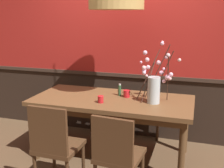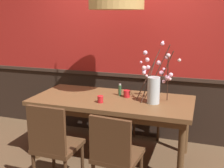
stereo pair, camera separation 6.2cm
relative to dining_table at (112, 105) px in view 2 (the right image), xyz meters
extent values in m
plane|color=brown|center=(0.00, 0.00, -0.67)|extent=(24.00, 24.00, 0.00)
cube|color=#2D2119|center=(0.00, 0.75, -0.23)|extent=(5.21, 0.12, 0.88)
cube|color=#3E2E24|center=(0.00, 0.74, 0.23)|extent=(5.21, 0.14, 0.05)
cube|color=#B2231E|center=(0.00, 0.75, 1.15)|extent=(5.21, 0.12, 1.89)
cube|color=brown|center=(0.00, 0.00, 0.06)|extent=(1.92, 0.90, 0.05)
cube|color=brown|center=(0.00, 0.00, -0.01)|extent=(1.81, 0.79, 0.08)
cylinder|color=brown|center=(-0.87, -0.36, -0.32)|extent=(0.07, 0.07, 0.70)
cylinder|color=brown|center=(0.87, -0.36, -0.32)|extent=(0.07, 0.07, 0.70)
cylinder|color=brown|center=(-0.87, 0.36, -0.32)|extent=(0.07, 0.07, 0.70)
cylinder|color=brown|center=(0.87, 0.36, -0.32)|extent=(0.07, 0.07, 0.70)
cube|color=#4C301C|center=(-0.33, 0.76, -0.21)|extent=(0.45, 0.40, 0.04)
cube|color=#4C301C|center=(-0.33, 0.94, 0.05)|extent=(0.42, 0.04, 0.48)
cylinder|color=#412917|center=(-0.14, 0.60, -0.45)|extent=(0.04, 0.04, 0.44)
cylinder|color=#412917|center=(-0.53, 0.61, -0.45)|extent=(0.04, 0.04, 0.44)
cylinder|color=#412917|center=(-0.14, 0.92, -0.45)|extent=(0.04, 0.04, 0.44)
cylinder|color=#412917|center=(-0.52, 0.93, -0.45)|extent=(0.04, 0.04, 0.44)
cube|color=#4C301C|center=(0.32, -0.79, -0.22)|extent=(0.44, 0.46, 0.04)
cube|color=#4C301C|center=(0.31, -0.98, 0.01)|extent=(0.39, 0.07, 0.42)
cylinder|color=#412917|center=(0.17, -0.59, -0.46)|extent=(0.04, 0.04, 0.43)
cube|color=#4C301C|center=(-0.31, -0.78, -0.23)|extent=(0.42, 0.43, 0.04)
cube|color=#4C301C|center=(-0.32, -0.98, 0.02)|extent=(0.40, 0.04, 0.46)
cylinder|color=#412917|center=(-0.49, -0.60, -0.46)|extent=(0.04, 0.04, 0.42)
cylinder|color=#412917|center=(-0.13, -0.61, -0.46)|extent=(0.04, 0.04, 0.42)
cube|color=#4C301C|center=(0.32, 0.78, -0.21)|extent=(0.44, 0.43, 0.04)
cube|color=#4C301C|center=(0.33, 0.96, 0.03)|extent=(0.40, 0.07, 0.45)
cylinder|color=#412917|center=(0.49, 0.60, -0.45)|extent=(0.04, 0.04, 0.44)
cylinder|color=#412917|center=(0.13, 0.63, -0.45)|extent=(0.04, 0.04, 0.44)
cylinder|color=#412917|center=(0.51, 0.94, -0.45)|extent=(0.04, 0.04, 0.44)
cylinder|color=#412917|center=(0.16, 0.97, -0.45)|extent=(0.04, 0.04, 0.44)
cylinder|color=silver|center=(0.51, -0.03, 0.24)|extent=(0.14, 0.14, 0.30)
cylinder|color=silver|center=(0.51, -0.03, 0.12)|extent=(0.13, 0.13, 0.07)
cylinder|color=#472D23|center=(0.58, 0.07, 0.39)|extent=(0.25, 0.11, 0.60)
sphere|color=#EEA7C6|center=(0.57, 0.10, 0.42)|extent=(0.05, 0.05, 0.05)
sphere|color=#F7B1C7|center=(0.61, 0.14, 0.59)|extent=(0.04, 0.04, 0.04)
sphere|color=#F1A8C1|center=(0.59, 0.14, 0.46)|extent=(0.04, 0.04, 0.04)
sphere|color=beige|center=(0.63, 0.14, 0.62)|extent=(0.05, 0.05, 0.05)
cylinder|color=#472D23|center=(0.52, 0.12, 0.42)|extent=(0.29, 0.07, 0.66)
sphere|color=#F2A9BC|center=(0.54, 0.27, 0.76)|extent=(0.03, 0.03, 0.03)
sphere|color=#F8AEBF|center=(0.53, 0.14, 0.53)|extent=(0.05, 0.05, 0.05)
sphere|color=#F4ABC5|center=(0.55, 0.22, 0.74)|extent=(0.05, 0.05, 0.05)
cylinder|color=#472D23|center=(0.43, 0.02, 0.32)|extent=(0.12, 0.18, 0.46)
sphere|color=#EEB9CE|center=(0.38, 0.01, 0.42)|extent=(0.04, 0.04, 0.04)
sphere|color=#F6ADD0|center=(0.34, 0.04, 0.54)|extent=(0.03, 0.03, 0.03)
sphere|color=#FABAC0|center=(0.41, 0.06, 0.38)|extent=(0.03, 0.03, 0.03)
sphere|color=#FCBDBD|center=(0.37, 0.04, 0.48)|extent=(0.05, 0.05, 0.05)
sphere|color=#EAA5CF|center=(0.37, 0.06, 0.44)|extent=(0.05, 0.05, 0.05)
cylinder|color=#472D23|center=(0.42, 0.08, 0.38)|extent=(0.24, 0.16, 0.59)
sphere|color=beige|center=(0.41, 0.10, 0.47)|extent=(0.05, 0.05, 0.05)
sphere|color=#F6BCC9|center=(0.36, 0.18, 0.62)|extent=(0.03, 0.03, 0.03)
sphere|color=#EDA8BE|center=(0.37, 0.11, 0.46)|extent=(0.05, 0.05, 0.05)
sphere|color=#FBB7C6|center=(0.39, 0.13, 0.56)|extent=(0.05, 0.05, 0.05)
sphere|color=#E7AEC6|center=(0.36, 0.16, 0.63)|extent=(0.05, 0.05, 0.05)
cylinder|color=#472D23|center=(0.66, -0.01, 0.37)|extent=(0.03, 0.29, 0.56)
sphere|color=#FABEBC|center=(0.77, 0.03, 0.59)|extent=(0.04, 0.04, 0.04)
sphere|color=#ECB1C8|center=(0.69, 0.01, 0.42)|extent=(0.05, 0.05, 0.05)
sphere|color=#F8BBBC|center=(0.68, 0.00, 0.38)|extent=(0.04, 0.04, 0.04)
sphere|color=#FCB6D0|center=(0.65, 0.02, 0.37)|extent=(0.05, 0.05, 0.05)
sphere|color=#F0A8C6|center=(0.65, -0.02, 0.39)|extent=(0.05, 0.05, 0.05)
sphere|color=#F9B6C9|center=(0.61, 0.01, 0.34)|extent=(0.04, 0.04, 0.04)
cylinder|color=red|center=(0.16, 0.11, 0.13)|extent=(0.08, 0.08, 0.09)
torus|color=red|center=(0.16, 0.11, 0.17)|extent=(0.08, 0.08, 0.01)
cylinder|color=silver|center=(0.16, 0.11, 0.12)|extent=(0.05, 0.05, 0.04)
cylinder|color=red|center=(-0.07, -0.20, 0.12)|extent=(0.07, 0.07, 0.08)
torus|color=red|center=(-0.07, -0.20, 0.16)|extent=(0.07, 0.07, 0.01)
cylinder|color=silver|center=(-0.07, -0.20, 0.11)|extent=(0.05, 0.05, 0.04)
cylinder|color=#2D5633|center=(0.05, 0.15, 0.15)|extent=(0.04, 0.04, 0.13)
cylinder|color=beige|center=(0.05, 0.15, 0.23)|extent=(0.03, 0.03, 0.02)
sphere|color=#F9EAB7|center=(0.03, 0.06, 1.22)|extent=(0.14, 0.14, 0.14)
camera|label=1|loc=(0.96, -3.08, 1.06)|focal=44.51mm
camera|label=2|loc=(1.02, -3.06, 1.06)|focal=44.51mm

